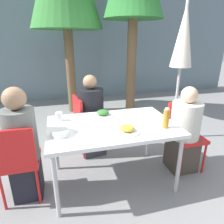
# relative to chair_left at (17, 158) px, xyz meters

# --- Properties ---
(ground_plane) EXTENTS (24.00, 24.00, 0.00)m
(ground_plane) POSITION_rel_chair_left_xyz_m (1.01, 0.08, -0.53)
(ground_plane) COLOR gray
(building_facade) EXTENTS (10.00, 0.20, 3.00)m
(building_facade) POSITION_rel_chair_left_xyz_m (1.01, 4.05, 0.97)
(building_facade) COLOR slate
(building_facade) RESTS_ON ground
(dining_table) EXTENTS (1.42, 0.92, 0.75)m
(dining_table) POSITION_rel_chair_left_xyz_m (1.01, 0.08, 0.17)
(dining_table) COLOR white
(dining_table) RESTS_ON ground
(chair_left) EXTENTS (0.40, 0.40, 0.89)m
(chair_left) POSITION_rel_chair_left_xyz_m (0.00, 0.00, 0.00)
(chair_left) COLOR red
(chair_left) RESTS_ON ground
(person_left) EXTENTS (0.32, 0.32, 1.24)m
(person_left) POSITION_rel_chair_left_xyz_m (0.05, 0.08, 0.07)
(person_left) COLOR black
(person_left) RESTS_ON ground
(chair_right) EXTENTS (0.40, 0.40, 0.89)m
(chair_right) POSITION_rel_chair_left_xyz_m (2.02, 0.16, 0.00)
(chair_right) COLOR red
(chair_right) RESTS_ON ground
(person_right) EXTENTS (0.37, 0.37, 1.13)m
(person_right) POSITION_rel_chair_left_xyz_m (1.97, 0.08, -0.00)
(person_right) COLOR #473D33
(person_right) RESTS_ON ground
(chair_far) EXTENTS (0.46, 0.46, 0.89)m
(chair_far) POSITION_rel_chair_left_xyz_m (0.80, 0.82, 0.00)
(chair_far) COLOR red
(chair_far) RESTS_ON ground
(person_far) EXTENTS (0.38, 0.38, 1.20)m
(person_far) POSITION_rel_chair_left_xyz_m (0.88, 0.79, 0.04)
(person_far) COLOR #383842
(person_far) RESTS_ON ground
(closed_umbrella) EXTENTS (0.36, 0.36, 2.19)m
(closed_umbrella) POSITION_rel_chair_left_xyz_m (2.35, 0.90, 1.07)
(closed_umbrella) COLOR #333333
(closed_umbrella) RESTS_ON ground
(plate_0) EXTENTS (0.27, 0.27, 0.07)m
(plate_0) POSITION_rel_chair_left_xyz_m (1.11, -0.15, 0.25)
(plate_0) COLOR white
(plate_0) RESTS_ON dining_table
(plate_1) EXTENTS (0.28, 0.28, 0.08)m
(plate_1) POSITION_rel_chair_left_xyz_m (0.97, 0.37, 0.26)
(plate_1) COLOR white
(plate_1) RESTS_ON dining_table
(bottle) EXTENTS (0.06, 0.06, 0.22)m
(bottle) POSITION_rel_chair_left_xyz_m (1.55, -0.15, 0.33)
(bottle) COLOR #B7751E
(bottle) RESTS_ON dining_table
(drinking_cup) EXTENTS (0.08, 0.08, 0.10)m
(drinking_cup) POSITION_rel_chair_left_xyz_m (0.44, 0.35, 0.28)
(drinking_cup) COLOR white
(drinking_cup) RESTS_ON dining_table
(salad_bowl) EXTENTS (0.18, 0.18, 0.06)m
(salad_bowl) POSITION_rel_chair_left_xyz_m (0.44, -0.05, 0.26)
(salad_bowl) COLOR white
(salad_bowl) RESTS_ON dining_table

